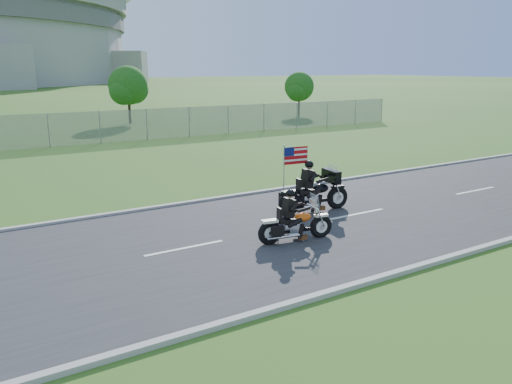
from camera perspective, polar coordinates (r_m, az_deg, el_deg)
ground at (r=14.09m, az=-0.63°, el=-5.11°), size 420.00×420.00×0.00m
road at (r=14.09m, az=-0.63°, el=-5.04°), size 120.00×8.00×0.04m
curb_north at (r=17.53m, az=-7.39°, el=-1.18°), size 120.00×0.18×0.12m
curb_south at (r=11.03m, az=10.34°, el=-10.73°), size 120.00×0.18×0.12m
tree_fence_near at (r=43.46m, az=-14.37°, el=11.50°), size 3.52×3.28×4.75m
tree_fence_far at (r=48.92m, az=4.97°, el=11.74°), size 3.08×2.87×4.20m
motorcycle_lead at (r=13.57m, az=4.43°, el=-3.81°), size 2.21×0.78×1.49m
motorcycle_follow at (r=16.34m, az=6.62°, el=-0.32°), size 2.60×0.92×2.17m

